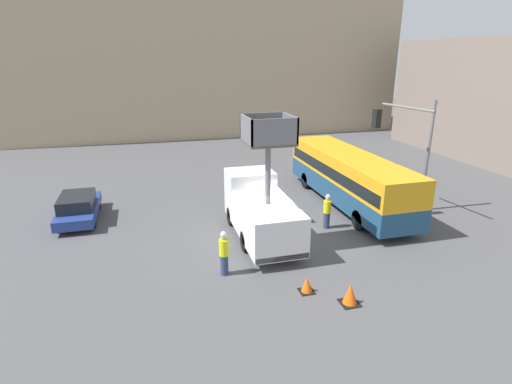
% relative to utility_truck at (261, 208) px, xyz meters
% --- Properties ---
extents(ground_plane, '(120.00, 120.00, 0.00)m').
position_rel_utility_truck_xyz_m(ground_plane, '(1.00, -0.08, -1.51)').
color(ground_plane, '#4C4C4F').
extents(building_backdrop_far, '(44.00, 10.00, 20.97)m').
position_rel_utility_truck_xyz_m(building_backdrop_far, '(1.00, 29.59, 8.98)').
color(building_backdrop_far, tan).
rests_on(building_backdrop_far, ground_plane).
extents(utility_truck, '(2.31, 6.14, 5.96)m').
position_rel_utility_truck_xyz_m(utility_truck, '(0.00, 0.00, 0.00)').
color(utility_truck, white).
rests_on(utility_truck, ground_plane).
extents(city_bus, '(2.61, 11.22, 2.99)m').
position_rel_utility_truck_xyz_m(city_bus, '(6.16, 3.14, 0.25)').
color(city_bus, navy).
rests_on(city_bus, ground_plane).
extents(traffic_light_pole, '(3.89, 3.64, 6.11)m').
position_rel_utility_truck_xyz_m(traffic_light_pole, '(8.39, 0.95, 2.65)').
color(traffic_light_pole, slate).
rests_on(traffic_light_pole, ground_plane).
extents(road_worker_near_truck, '(0.38, 0.38, 1.86)m').
position_rel_utility_truck_xyz_m(road_worker_near_truck, '(-2.31, -2.87, -0.58)').
color(road_worker_near_truck, navy).
rests_on(road_worker_near_truck, ground_plane).
extents(road_worker_directing, '(0.38, 0.38, 1.79)m').
position_rel_utility_truck_xyz_m(road_worker_directing, '(3.53, 0.26, -0.62)').
color(road_worker_directing, navy).
rests_on(road_worker_directing, ground_plane).
extents(traffic_cone_near_truck, '(0.66, 0.66, 0.75)m').
position_rel_utility_truck_xyz_m(traffic_cone_near_truck, '(1.54, -5.98, -1.15)').
color(traffic_cone_near_truck, black).
rests_on(traffic_cone_near_truck, ground_plane).
extents(traffic_cone_mid_road, '(0.54, 0.54, 0.62)m').
position_rel_utility_truck_xyz_m(traffic_cone_mid_road, '(0.37, -4.89, -1.22)').
color(traffic_cone_mid_road, black).
rests_on(traffic_cone_mid_road, ground_plane).
extents(parked_car_curbside, '(1.86, 4.53, 1.43)m').
position_rel_utility_truck_xyz_m(parked_car_curbside, '(-8.65, 4.68, -0.79)').
color(parked_car_curbside, navy).
rests_on(parked_car_curbside, ground_plane).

